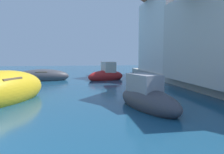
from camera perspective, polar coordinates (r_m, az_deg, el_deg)
name	(u,v)px	position (r m, az deg, el deg)	size (l,w,h in m)	color
moored_boat_1	(106,75)	(18.00, -1.52, 0.54)	(3.43, 2.20, 1.77)	#B21E1E
moored_boat_2	(147,98)	(8.47, 9.40, -5.66)	(2.13, 3.73, 1.57)	#3F3F47
moored_boat_5	(42,77)	(18.48, -18.19, 0.12)	(4.45, 1.80, 1.21)	#3F3F47
waterfront_building_annex	(178,30)	(22.22, 17.09, 11.94)	(6.02, 7.82, 7.98)	white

